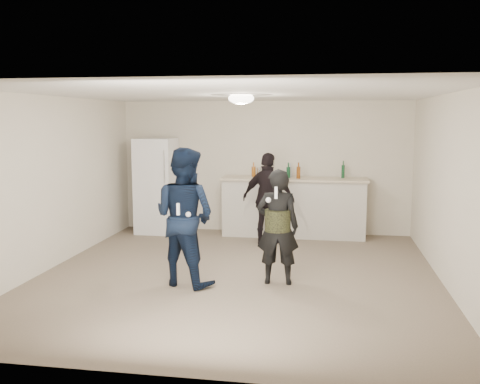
% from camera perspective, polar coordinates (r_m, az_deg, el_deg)
% --- Properties ---
extents(floor, '(6.00, 6.00, 0.00)m').
position_cam_1_polar(floor, '(7.54, -0.25, -8.89)').
color(floor, '#6B5B4C').
rests_on(floor, ground).
extents(ceiling, '(6.00, 6.00, 0.00)m').
position_cam_1_polar(ceiling, '(7.23, -0.26, 10.44)').
color(ceiling, silver).
rests_on(ceiling, wall_back).
extents(wall_back, '(6.00, 0.00, 6.00)m').
position_cam_1_polar(wall_back, '(10.23, 2.57, 2.66)').
color(wall_back, beige).
rests_on(wall_back, floor).
extents(wall_front, '(6.00, 0.00, 6.00)m').
position_cam_1_polar(wall_front, '(4.39, -6.87, -4.33)').
color(wall_front, beige).
rests_on(wall_front, floor).
extents(wall_left, '(0.00, 6.00, 6.00)m').
position_cam_1_polar(wall_left, '(8.20, -19.56, 0.93)').
color(wall_left, beige).
rests_on(wall_left, floor).
extents(wall_right, '(0.00, 6.00, 6.00)m').
position_cam_1_polar(wall_right, '(7.34, 21.41, 0.08)').
color(wall_right, beige).
rests_on(wall_right, floor).
extents(counter, '(2.60, 0.56, 1.05)m').
position_cam_1_polar(counter, '(9.95, 5.73, -1.73)').
color(counter, beige).
rests_on(counter, floor).
extents(counter_top, '(2.68, 0.64, 0.04)m').
position_cam_1_polar(counter_top, '(9.87, 5.77, 1.39)').
color(counter_top, beige).
rests_on(counter_top, counter).
extents(fridge, '(0.70, 0.70, 1.80)m').
position_cam_1_polar(fridge, '(10.32, -8.91, 0.67)').
color(fridge, white).
rests_on(fridge, floor).
extents(fridge_handle, '(0.02, 0.02, 0.60)m').
position_cam_1_polar(fridge_handle, '(9.84, -8.08, 2.68)').
color(fridge_handle, silver).
rests_on(fridge_handle, fridge).
extents(ceiling_dome, '(0.36, 0.36, 0.16)m').
position_cam_1_polar(ceiling_dome, '(7.52, 0.13, 9.96)').
color(ceiling_dome, white).
rests_on(ceiling_dome, ceiling).
extents(shaker, '(0.08, 0.08, 0.17)m').
position_cam_1_polar(shaker, '(10.03, 2.04, 2.13)').
color(shaker, '#AFAEB3').
rests_on(shaker, counter_top).
extents(man, '(1.06, 0.94, 1.80)m').
position_cam_1_polar(man, '(7.01, -5.95, -2.64)').
color(man, '#0D1D39').
rests_on(man, floor).
extents(woman, '(0.58, 0.39, 1.53)m').
position_cam_1_polar(woman, '(7.04, 4.04, -3.72)').
color(woman, black).
rests_on(woman, floor).
extents(camo_shorts, '(0.34, 0.34, 0.28)m').
position_cam_1_polar(camo_shorts, '(7.02, 4.04, -3.03)').
color(camo_shorts, '#353C1B').
rests_on(camo_shorts, woman).
extents(spectator, '(1.00, 0.59, 1.59)m').
position_cam_1_polar(spectator, '(9.23, 3.05, -0.73)').
color(spectator, black).
rests_on(spectator, floor).
extents(remote_man, '(0.04, 0.04, 0.15)m').
position_cam_1_polar(remote_man, '(6.72, -6.60, -1.82)').
color(remote_man, white).
rests_on(remote_man, man).
extents(nunchuk_man, '(0.07, 0.07, 0.07)m').
position_cam_1_polar(nunchuk_man, '(6.73, -5.54, -2.40)').
color(nunchuk_man, silver).
rests_on(nunchuk_man, man).
extents(remote_woman, '(0.04, 0.04, 0.15)m').
position_cam_1_polar(remote_woman, '(6.71, 3.87, -0.08)').
color(remote_woman, silver).
rests_on(remote_woman, woman).
extents(nunchuk_woman, '(0.07, 0.07, 0.07)m').
position_cam_1_polar(nunchuk_woman, '(6.76, 3.05, -0.86)').
color(nunchuk_woman, white).
rests_on(nunchuk_woman, woman).
extents(bottle_cluster, '(1.72, 0.32, 0.24)m').
position_cam_1_polar(bottle_cluster, '(9.90, 5.62, 2.13)').
color(bottle_cluster, '#9D5416').
rests_on(bottle_cluster, counter_top).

